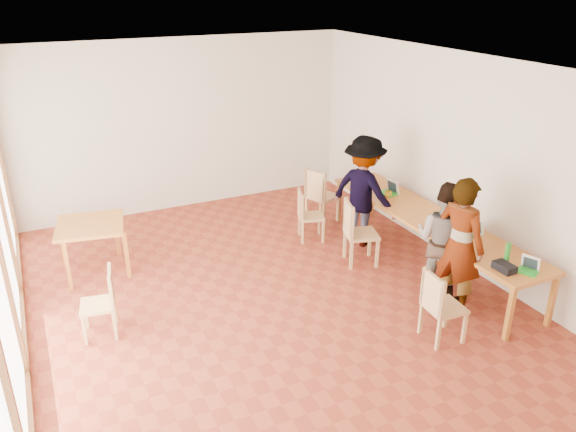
# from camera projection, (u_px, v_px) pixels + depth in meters

# --- Properties ---
(ground) EXTENTS (8.00, 8.00, 0.00)m
(ground) POSITION_uv_depth(u_px,v_px,m) (278.00, 311.00, 7.14)
(ground) COLOR brown
(ground) RESTS_ON ground
(wall_back) EXTENTS (6.00, 0.10, 3.00)m
(wall_back) POSITION_uv_depth(u_px,v_px,m) (183.00, 126.00, 9.86)
(wall_back) COLOR beige
(wall_back) RESTS_ON ground
(wall_right) EXTENTS (0.10, 8.00, 3.00)m
(wall_right) POSITION_uv_depth(u_px,v_px,m) (474.00, 167.00, 7.73)
(wall_right) COLOR beige
(wall_right) RESTS_ON ground
(ceiling) EXTENTS (6.00, 8.00, 0.04)m
(ceiling) POSITION_uv_depth(u_px,v_px,m) (275.00, 69.00, 5.94)
(ceiling) COLOR white
(ceiling) RESTS_ON wall_back
(communal_table) EXTENTS (0.80, 4.00, 0.75)m
(communal_table) POSITION_uv_depth(u_px,v_px,m) (429.00, 220.00, 8.05)
(communal_table) COLOR #BA7929
(communal_table) RESTS_ON ground
(side_table) EXTENTS (0.90, 0.90, 0.75)m
(side_table) POSITION_uv_depth(u_px,v_px,m) (90.00, 229.00, 7.85)
(side_table) COLOR #BA7929
(side_table) RESTS_ON ground
(chair_near) EXTENTS (0.44, 0.44, 0.47)m
(chair_near) POSITION_uv_depth(u_px,v_px,m) (438.00, 300.00, 6.37)
(chair_near) COLOR tan
(chair_near) RESTS_ON ground
(chair_mid) EXTENTS (0.56, 0.56, 0.51)m
(chair_mid) POSITION_uv_depth(u_px,v_px,m) (355.00, 226.00, 8.11)
(chair_mid) COLOR tan
(chair_mid) RESTS_ON ground
(chair_far) EXTENTS (0.49, 0.49, 0.44)m
(chair_far) POSITION_uv_depth(u_px,v_px,m) (306.00, 210.00, 8.89)
(chair_far) COLOR tan
(chair_far) RESTS_ON ground
(chair_empty) EXTENTS (0.58, 0.58, 0.51)m
(chair_empty) POSITION_uv_depth(u_px,v_px,m) (319.00, 191.00, 9.46)
(chair_empty) COLOR tan
(chair_empty) RESTS_ON ground
(chair_spare) EXTENTS (0.45, 0.45, 0.45)m
(chair_spare) POSITION_uv_depth(u_px,v_px,m) (105.00, 295.00, 6.51)
(chair_spare) COLOR tan
(chair_spare) RESTS_ON ground
(person_near) EXTENTS (0.58, 0.74, 1.77)m
(person_near) POSITION_uv_depth(u_px,v_px,m) (460.00, 246.00, 6.87)
(person_near) COLOR gray
(person_near) RESTS_ON ground
(person_mid) EXTENTS (0.84, 0.94, 1.58)m
(person_mid) POSITION_uv_depth(u_px,v_px,m) (443.00, 240.00, 7.24)
(person_mid) COLOR gray
(person_mid) RESTS_ON ground
(person_far) EXTENTS (1.03, 1.29, 1.75)m
(person_far) POSITION_uv_depth(u_px,v_px,m) (364.00, 191.00, 8.64)
(person_far) COLOR gray
(person_far) RESTS_ON ground
(laptop_near) EXTENTS (0.27, 0.28, 0.19)m
(laptop_near) POSITION_uv_depth(u_px,v_px,m) (529.00, 267.00, 6.54)
(laptop_near) COLOR green
(laptop_near) RESTS_ON communal_table
(laptop_mid) EXTENTS (0.22, 0.25, 0.21)m
(laptop_mid) POSITION_uv_depth(u_px,v_px,m) (474.00, 229.00, 7.51)
(laptop_mid) COLOR green
(laptop_mid) RESTS_ON communal_table
(laptop_far) EXTENTS (0.26, 0.29, 0.22)m
(laptop_far) POSITION_uv_depth(u_px,v_px,m) (390.00, 190.00, 8.87)
(laptop_far) COLOR green
(laptop_far) RESTS_ON communal_table
(yellow_mug) EXTENTS (0.13, 0.13, 0.09)m
(yellow_mug) POSITION_uv_depth(u_px,v_px,m) (388.00, 194.00, 8.75)
(yellow_mug) COLOR gold
(yellow_mug) RESTS_ON communal_table
(green_bottle) EXTENTS (0.07, 0.07, 0.28)m
(green_bottle) POSITION_uv_depth(u_px,v_px,m) (507.00, 254.00, 6.66)
(green_bottle) COLOR #247B23
(green_bottle) RESTS_ON communal_table
(clear_glass) EXTENTS (0.07, 0.07, 0.09)m
(clear_glass) POSITION_uv_depth(u_px,v_px,m) (479.00, 237.00, 7.31)
(clear_glass) COLOR silver
(clear_glass) RESTS_ON communal_table
(condiment_cup) EXTENTS (0.08, 0.08, 0.06)m
(condiment_cup) POSITION_uv_depth(u_px,v_px,m) (452.00, 218.00, 7.92)
(condiment_cup) COLOR white
(condiment_cup) RESTS_ON communal_table
(pink_phone) EXTENTS (0.05, 0.10, 0.01)m
(pink_phone) POSITION_uv_depth(u_px,v_px,m) (461.00, 241.00, 7.29)
(pink_phone) COLOR #C54065
(pink_phone) RESTS_ON communal_table
(black_pouch) EXTENTS (0.16, 0.26, 0.09)m
(black_pouch) POSITION_uv_depth(u_px,v_px,m) (504.00, 267.00, 6.56)
(black_pouch) COLOR black
(black_pouch) RESTS_ON communal_table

